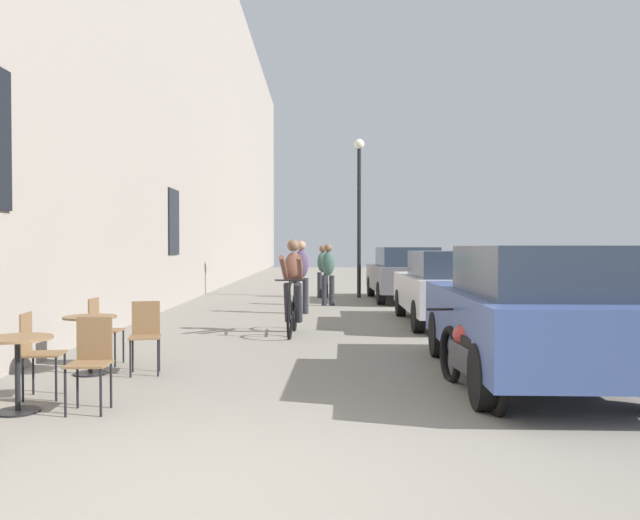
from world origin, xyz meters
name	(u,v)px	position (x,y,z in m)	size (l,w,h in m)	color
ground_plane	(221,495)	(0.00, 0.00, 0.00)	(88.00, 88.00, 0.00)	gray
building_facade_left	(177,69)	(-3.45, 14.00, 6.64)	(0.54, 68.00, 13.29)	gray
cafe_table_near	(18,358)	(-2.24, 1.98, 0.52)	(0.64, 0.64, 0.72)	black
cafe_chair_near_toward_street	(37,349)	(-2.32, 2.55, 0.52)	(0.43, 0.43, 0.89)	black
cafe_chair_near_toward_wall	(91,357)	(-1.57, 2.06, 0.52)	(0.39, 0.39, 0.89)	black
cafe_table_mid	(90,332)	(-2.21, 3.77, 0.52)	(0.64, 0.64, 0.72)	black
cafe_chair_mid_toward_street	(146,332)	(-1.54, 3.84, 0.52)	(0.45, 0.45, 0.89)	black
cafe_chair_mid_toward_wall	(102,326)	(-2.28, 4.39, 0.52)	(0.39, 0.39, 0.89)	black
cyclist_on_bicycle	(293,289)	(0.14, 7.41, 0.81)	(0.52, 1.76, 1.74)	black
pedestrian_near	(301,273)	(0.19, 10.75, 0.97)	(0.34, 0.24, 1.72)	#26262D
pedestrian_mid	(328,271)	(0.85, 12.78, 0.93)	(0.35, 0.25, 1.66)	#26262D
pedestrian_far	(323,268)	(0.72, 15.34, 0.91)	(0.38, 0.30, 1.62)	#26262D
street_lamp	(359,197)	(1.84, 15.41, 3.11)	(0.32, 0.32, 4.90)	black
parked_car_nearest	(531,311)	(3.11, 3.38, 0.82)	(2.03, 4.53, 1.59)	#384C84
parked_car_second	(448,286)	(3.24, 8.75, 0.77)	(1.82, 4.22, 1.49)	#B7B7BC
parked_car_third	(404,273)	(3.10, 14.37, 0.81)	(1.90, 4.42, 1.56)	#595960
parked_motorcycle	(470,357)	(2.23, 2.68, 0.40)	(0.62, 2.15, 0.92)	black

